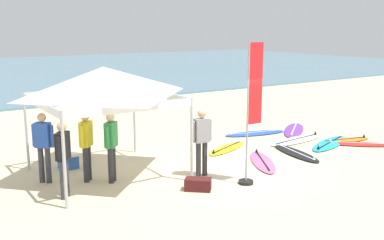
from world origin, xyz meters
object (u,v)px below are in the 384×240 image
person_grey (202,138)px  banner_flag (251,119)px  surfboard_cyan (330,143)px  gear_bag_near_tent (198,184)px  surfboard_blue (255,133)px  surfboard_yellow (227,148)px  surfboard_black (296,153)px  surfboard_orange (345,140)px  surfboard_white (297,140)px  canopy_tent (104,82)px  surfboard_purple (294,130)px  surfboard_pink (262,162)px  person_yellow (86,142)px  surfboard_red (358,144)px  person_green (111,142)px  cooler_box (68,161)px  person_blue (43,143)px

person_grey → banner_flag: 1.39m
surfboard_cyan → gear_bag_near_tent: bearing=-169.2°
surfboard_blue → person_grey: 5.03m
surfboard_blue → surfboard_yellow: size_ratio=1.18×
surfboard_black → surfboard_orange: 2.53m
surfboard_white → canopy_tent: bearing=178.9°
surfboard_black → gear_bag_near_tent: (-4.10, -0.90, 0.10)m
surfboard_purple → surfboard_orange: same height
surfboard_pink → person_yellow: bearing=165.1°
person_yellow → surfboard_yellow: bearing=5.5°
surfboard_red → surfboard_pink: bearing=177.0°
person_yellow → banner_flag: banner_flag is taller
surfboard_yellow → person_yellow: person_yellow is taller
surfboard_black → surfboard_pink: bearing=-175.7°
canopy_tent → gear_bag_near_tent: 3.39m
canopy_tent → surfboard_orange: 8.36m
surfboard_purple → gear_bag_near_tent: (-6.29, -3.12, 0.10)m
surfboard_cyan → gear_bag_near_tent: 5.96m
surfboard_white → surfboard_pink: bearing=-154.8°
person_green → cooler_box: person_green is taller
person_yellow → banner_flag: 3.98m
surfboard_red → person_blue: (-9.33, 1.87, 0.95)m
surfboard_purple → person_grey: bearing=-157.7°
canopy_tent → person_yellow: size_ratio=1.88×
person_yellow → gear_bag_near_tent: (1.89, -2.01, -0.85)m
surfboard_white → surfboard_orange: 1.59m
surfboard_purple → person_green: person_green is taller
gear_bag_near_tent → cooler_box: size_ratio=1.20×
surfboard_yellow → canopy_tent: bearing=-175.9°
banner_flag → surfboard_pink: bearing=37.8°
surfboard_cyan → banner_flag: banner_flag is taller
surfboard_blue → surfboard_yellow: same height
surfboard_orange → surfboard_cyan: (-0.77, -0.01, -0.00)m
surfboard_white → cooler_box: size_ratio=5.07×
person_blue → cooler_box: size_ratio=3.42×
surfboard_cyan → person_grey: person_grey is taller
surfboard_cyan → person_green: (-7.27, 0.51, 0.95)m
surfboard_white → person_yellow: (-7.20, -0.02, 0.95)m
surfboard_blue → person_yellow: (-6.68, -1.50, 0.95)m
surfboard_white → surfboard_cyan: same height
person_yellow → person_grey: (2.54, -1.20, 0.00)m
surfboard_pink → surfboard_orange: same height
cooler_box → person_blue: bearing=-136.5°
canopy_tent → person_green: size_ratio=1.88×
surfboard_black → person_green: size_ratio=1.27×
surfboard_yellow → surfboard_white: bearing=-9.2°
surfboard_purple → person_grey: (-5.64, -2.32, 0.95)m
surfboard_purple → surfboard_cyan: 2.05m
surfboard_black → surfboard_cyan: (1.75, 0.22, -0.00)m
surfboard_yellow → gear_bag_near_tent: bearing=-138.0°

